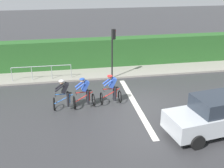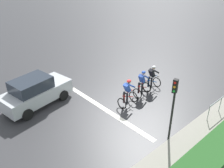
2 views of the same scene
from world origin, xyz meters
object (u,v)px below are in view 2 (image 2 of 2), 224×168
Objects in this scene: cyclist_lead at (152,79)px; cyclist_second at (142,84)px; cyclist_mid at (127,94)px; traffic_light_near_crossing at (173,101)px; car_silver at (35,92)px.

cyclist_lead is 1.00× the size of cyclist_second.
cyclist_mid is at bearing -84.15° from cyclist_lead.
cyclist_second is 1.48m from cyclist_mid.
cyclist_lead is 0.50× the size of traffic_light_near_crossing.
traffic_light_near_crossing is (7.14, 3.16, 1.35)m from car_silver.
traffic_light_near_crossing is (3.65, -2.18, 1.43)m from cyclist_second.
car_silver reaches higher than cyclist_mid.
traffic_light_near_crossing is (3.72, -3.22, 1.43)m from cyclist_lead.
cyclist_mid is (0.18, -1.47, 0.00)m from cyclist_second.
cyclist_second is 0.39× the size of car_silver.
cyclist_mid is 5.34m from car_silver.
cyclist_second is 1.00× the size of cyclist_mid.
cyclist_mid is (0.26, -2.50, 0.00)m from cyclist_lead.
cyclist_lead is 1.04m from cyclist_second.
traffic_light_near_crossing is at bearing -11.64° from cyclist_mid.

